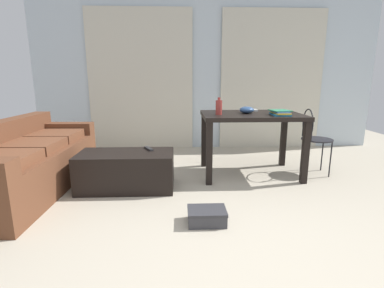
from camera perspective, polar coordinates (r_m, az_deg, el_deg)
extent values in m
plane|color=#B2A893|center=(3.34, 5.85, -8.59)|extent=(8.08, 8.08, 0.00)
cube|color=silver|center=(5.18, 2.84, 14.19)|extent=(5.86, 0.10, 2.69)
cube|color=beige|center=(5.12, -10.02, 12.12)|extent=(1.76, 0.03, 2.34)
cube|color=beige|center=(5.32, 15.33, 11.89)|extent=(1.76, 0.03, 2.34)
cube|color=brown|center=(3.65, -29.15, -4.57)|extent=(0.85, 2.09, 0.45)
cube|color=brown|center=(4.41, -23.96, 2.78)|extent=(0.81, 0.22, 0.16)
cube|color=brown|center=(4.05, -25.31, 1.43)|extent=(0.57, 0.54, 0.10)
cube|color=brown|center=(3.56, -28.91, -0.35)|extent=(0.57, 0.54, 0.10)
cube|color=black|center=(3.34, -12.73, -5.09)|extent=(1.04, 0.53, 0.41)
cube|color=black|center=(3.70, 11.59, 5.52)|extent=(1.22, 0.83, 0.05)
cube|color=black|center=(3.32, 3.40, -1.95)|extent=(0.07, 0.07, 0.74)
cube|color=black|center=(3.61, 21.36, -1.63)|extent=(0.07, 0.07, 0.74)
cube|color=black|center=(4.04, 2.36, 0.69)|extent=(0.07, 0.07, 0.74)
cube|color=black|center=(4.28, 17.48, 0.79)|extent=(0.07, 0.07, 0.74)
cylinder|color=black|center=(4.03, 23.34, 0.84)|extent=(0.39, 0.39, 0.02)
cylinder|color=black|center=(4.00, 25.51, -2.82)|extent=(0.02, 0.02, 0.44)
cylinder|color=black|center=(4.25, 24.17, -1.86)|extent=(0.02, 0.02, 0.44)
cylinder|color=black|center=(3.91, 21.85, -2.84)|extent=(0.02, 0.02, 0.44)
cylinder|color=black|center=(4.16, 20.70, -1.85)|extent=(0.02, 0.02, 0.44)
torus|color=black|center=(3.95, 21.76, 3.71)|extent=(0.05, 0.38, 0.38)
cylinder|color=black|center=(3.81, 22.40, 1.88)|extent=(0.02, 0.02, 0.19)
cylinder|color=black|center=(4.12, 20.94, 2.75)|extent=(0.02, 0.02, 0.19)
cylinder|color=#99332D|center=(3.50, 5.23, 7.14)|extent=(0.08, 0.08, 0.17)
cylinder|color=#99332D|center=(3.49, 5.26, 8.80)|extent=(0.03, 0.03, 0.03)
ellipsoid|color=#2D4C7A|center=(3.69, 10.70, 6.58)|extent=(0.18, 0.18, 0.08)
cube|color=#1E668C|center=(3.60, 16.91, 5.59)|extent=(0.22, 0.30, 0.02)
cube|color=gold|center=(3.61, 16.94, 5.87)|extent=(0.16, 0.30, 0.02)
cube|color=#33519E|center=(3.61, 16.84, 6.11)|extent=(0.16, 0.27, 0.01)
cube|color=#2D7F56|center=(3.60, 16.91, 6.30)|extent=(0.25, 0.25, 0.01)
cube|color=#B7B7B2|center=(3.96, 12.28, 6.49)|extent=(0.06, 0.16, 0.02)
cube|color=#9EA0A5|center=(3.84, 18.55, 5.79)|extent=(0.03, 0.09, 0.00)
torus|color=#262628|center=(3.90, 18.09, 5.91)|extent=(0.03, 0.03, 0.00)
cube|color=#9EA0A5|center=(3.84, 18.30, 5.80)|extent=(0.03, 0.09, 0.00)
torus|color=#262628|center=(3.90, 18.19, 5.91)|extent=(0.03, 0.03, 0.00)
cube|color=#232326|center=(3.38, -8.48, -0.90)|extent=(0.12, 0.19, 0.02)
cube|color=#38383D|center=(2.56, 2.93, -14.17)|extent=(0.32, 0.23, 0.10)
cube|color=#313135|center=(2.54, 2.94, -12.91)|extent=(0.33, 0.24, 0.02)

